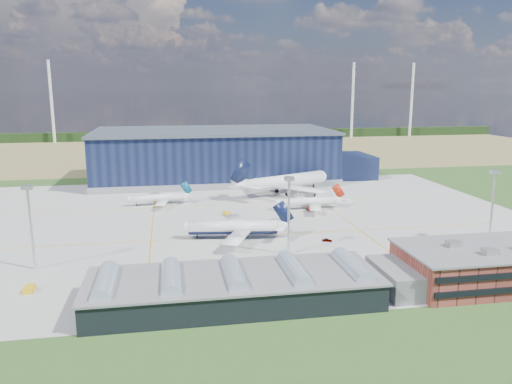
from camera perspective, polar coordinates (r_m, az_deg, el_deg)
name	(u,v)px	position (r m, az deg, el deg)	size (l,w,h in m)	color
ground	(240,228)	(173.73, -1.87, -4.11)	(600.00, 600.00, 0.00)	#2C521E
apron	(236,220)	(183.27, -2.32, -3.25)	(220.00, 160.00, 0.08)	gray
farmland	(199,150)	(388.96, -6.53, 4.80)	(600.00, 220.00, 0.01)	#917D4E
treeline	(193,135)	(467.94, -7.17, 6.48)	(600.00, 8.00, 8.00)	black
hangar	(219,157)	(263.93, -4.24, 4.00)	(145.00, 62.00, 26.10)	#101737
ops_building	(493,265)	(138.33, 25.48, -7.50)	(46.00, 23.00, 10.90)	maroon
glass_concourse	(249,286)	(115.54, -0.76, -10.65)	(78.00, 23.00, 8.60)	black
light_mast_west	(30,214)	(143.84, -24.45, -2.26)	(2.60, 2.60, 23.00)	silver
light_mast_center	(289,203)	(143.15, 3.78, -1.25)	(2.60, 2.60, 23.00)	silver
light_mast_east	(494,195)	(170.54, 25.51, -0.26)	(2.60, 2.60, 23.00)	silver
airliner_navy	(233,221)	(160.15, -2.65, -3.28)	(36.94, 36.13, 12.04)	white
airliner_red	(307,197)	(199.64, 5.88, -0.61)	(29.62, 28.98, 9.66)	white
airliner_widebody	(285,175)	(226.31, 3.34, 2.00)	(55.03, 53.84, 17.95)	white
airliner_regional	(157,194)	(209.90, -11.21, -0.25)	(27.65, 27.05, 9.02)	white
gse_tug_a	(29,289)	(132.73, -24.50, -10.07)	(2.21, 3.61, 1.50)	gold
gse_tug_b	(172,280)	(128.38, -9.58, -9.92)	(1.92, 2.88, 1.25)	gold
gse_van_a	(212,265)	(136.21, -5.02, -8.28)	(2.16, 4.95, 2.16)	white
gse_cart_a	(348,201)	(215.07, 10.44, -0.98)	(1.92, 2.88, 1.25)	white
gse_tug_c	(226,213)	(190.48, -3.40, -2.46)	(1.99, 3.19, 1.39)	gold
car_a	(327,240)	(160.01, 8.13, -5.45)	(1.26, 3.12, 1.06)	#99999E
car_b	(219,267)	(135.71, -4.23, -8.53)	(1.41, 4.05, 1.33)	#99999E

